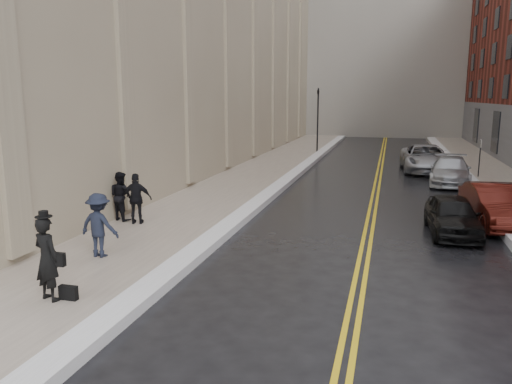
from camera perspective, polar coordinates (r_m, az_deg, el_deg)
The scene contains 16 objects.
ground at distance 11.26m, azimuth -2.15°, elevation -13.02°, with size 160.00×160.00×0.00m, color black.
sidewalk_left at distance 27.28m, azimuth -1.23°, elevation 1.42°, with size 4.00×64.00×0.15m, color gray.
lane_stripe_a at distance 26.23m, azimuth 13.35°, elevation 0.58°, with size 0.12×64.00×0.01m, color gold.
lane_stripe_b at distance 26.23m, azimuth 13.88°, elevation 0.55°, with size 0.12×64.00×0.01m, color gold.
snow_ridge_left at distance 26.73m, azimuth 3.51°, elevation 1.32°, with size 0.70×60.80×0.26m, color white.
snow_ridge_right at distance 26.51m, azimuth 23.72°, elevation 0.38°, with size 0.85×60.80×0.30m, color white.
traffic_signal at distance 40.25m, azimuth 7.08°, elevation 8.70°, with size 0.18×0.15×5.20m.
parking_sign_far at distance 30.38m, azimuth 24.21°, elevation 3.87°, with size 0.06×0.35×2.23m.
car_black at distance 17.93m, azimuth 21.54°, elevation -2.48°, with size 1.54×3.84×1.31m, color black.
car_maroon at distance 19.71m, azimuth 25.68°, elevation -1.40°, with size 1.56×4.47×1.47m, color #46120C.
car_silver_near at distance 28.22m, azimuth 21.32°, elevation 2.29°, with size 1.98×4.88×1.42m, color #AAADB2.
car_silver_far at distance 32.38m, azimuth 18.81°, elevation 3.67°, with size 2.73×5.91×1.64m, color #9C9DA4.
pedestrian_main at distance 11.84m, azimuth -22.77°, elevation -7.05°, with size 0.68×0.45×1.88m, color black.
pedestrian_a at distance 18.58m, azimuth -15.18°, elevation -0.44°, with size 0.86×0.67×1.77m, color black.
pedestrian_b at distance 14.52m, azimuth -17.50°, elevation -3.63°, with size 1.16×0.67×1.80m, color black.
pedestrian_c at distance 17.91m, azimuth -13.48°, elevation -0.75°, with size 1.05×0.44×1.79m, color black.
Camera 1 is at (3.08, -9.82, 4.56)m, focal length 35.00 mm.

